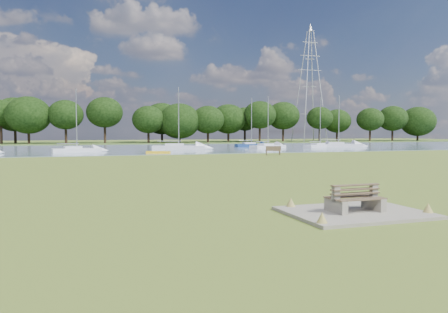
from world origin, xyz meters
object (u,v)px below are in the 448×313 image
object	(u,v)px
sailboat_1	(76,149)
sailboat_4	(251,144)
sailboat_5	(178,146)
sailboat_2	(320,145)
bench_pair	(355,199)
sailboat_8	(338,144)
pylon	(310,69)
kayak	(158,152)
riverbank_bench	(273,151)
sailboat_6	(268,145)

from	to	relation	value
sailboat_1	sailboat_4	bearing A→B (deg)	10.93
sailboat_4	sailboat_5	xyz separation A→B (m)	(-13.44, -5.80, 0.02)
sailboat_4	sailboat_2	bearing A→B (deg)	-31.82
sailboat_1	bench_pair	bearing A→B (deg)	-88.59
sailboat_1	sailboat_8	size ratio (longest dim) A/B	0.94
sailboat_2	pylon	bearing A→B (deg)	43.73
kayak	sailboat_5	bearing A→B (deg)	87.62
sailboat_5	pylon	bearing A→B (deg)	55.47
pylon	riverbank_bench	bearing A→B (deg)	-123.17
kayak	sailboat_6	size ratio (longest dim) A/B	0.36
pylon	sailboat_6	size ratio (longest dim) A/B	3.70
sailboat_6	sailboat_8	distance (m)	12.73
riverbank_bench	sailboat_6	bearing A→B (deg)	86.47
bench_pair	pylon	distance (m)	97.48
sailboat_1	sailboat_6	bearing A→B (deg)	-1.94
pylon	sailboat_8	xyz separation A→B (m)	(-14.78, -35.12, -17.41)
sailboat_6	pylon	bearing A→B (deg)	31.16
sailboat_1	sailboat_6	xyz separation A→B (m)	(27.05, 3.37, 0.00)
bench_pair	sailboat_4	bearing A→B (deg)	69.99
sailboat_2	sailboat_5	distance (m)	22.90
kayak	sailboat_4	world-z (taller)	sailboat_4
sailboat_4	bench_pair	bearing A→B (deg)	-110.63
pylon	sailboat_8	world-z (taller)	pylon
sailboat_1	kayak	bearing A→B (deg)	-44.31
sailboat_4	pylon	bearing A→B (deg)	45.36
kayak	sailboat_4	bearing A→B (deg)	63.58
pylon	sailboat_5	size ratio (longest dim) A/B	3.27
riverbank_bench	sailboat_4	xyz separation A→B (m)	(6.84, 23.05, 0.01)
pylon	sailboat_2	size ratio (longest dim) A/B	3.60
sailboat_2	sailboat_8	bearing A→B (deg)	-21.16
bench_pair	pylon	world-z (taller)	pylon
sailboat_4	sailboat_6	size ratio (longest dim) A/B	1.04
kayak	sailboat_8	distance (m)	32.57
riverbank_bench	sailboat_1	size ratio (longest dim) A/B	0.22
sailboat_1	sailboat_5	size ratio (longest dim) A/B	0.89
sailboat_1	sailboat_2	xyz separation A→B (m)	(36.48, 4.32, -0.02)
sailboat_4	sailboat_6	distance (m)	6.45
pylon	sailboat_8	distance (m)	41.89
bench_pair	sailboat_1	xyz separation A→B (m)	(-8.25, 44.69, 0.03)
pylon	sailboat_2	world-z (taller)	pylon
sailboat_2	sailboat_4	world-z (taller)	sailboat_4
pylon	sailboat_2	distance (m)	43.08
riverbank_bench	kayak	world-z (taller)	riverbank_bench
riverbank_bench	sailboat_8	xyz separation A→B (m)	(19.57, 17.42, 0.03)
riverbank_bench	sailboat_4	world-z (taller)	sailboat_4
sailboat_5	sailboat_8	xyz separation A→B (m)	(26.17, 0.17, -0.00)
riverbank_bench	sailboat_2	distance (m)	23.95
bench_pair	sailboat_6	bearing A→B (deg)	67.63
sailboat_6	sailboat_1	bearing A→B (deg)	165.67
sailboat_2	sailboat_4	distance (m)	10.95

